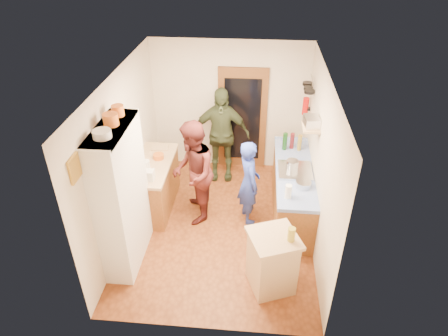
# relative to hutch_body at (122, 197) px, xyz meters

# --- Properties ---
(floor) EXTENTS (3.00, 4.00, 0.02)m
(floor) POSITION_rel_hutch_body_xyz_m (1.30, 0.80, -1.11)
(floor) COLOR brown
(floor) RESTS_ON ground
(ceiling) EXTENTS (3.00, 4.00, 0.02)m
(ceiling) POSITION_rel_hutch_body_xyz_m (1.30, 0.80, 1.51)
(ceiling) COLOR silver
(ceiling) RESTS_ON ground
(wall_back) EXTENTS (3.00, 0.02, 2.60)m
(wall_back) POSITION_rel_hutch_body_xyz_m (1.30, 2.81, 0.20)
(wall_back) COLOR beige
(wall_back) RESTS_ON ground
(wall_front) EXTENTS (3.00, 0.02, 2.60)m
(wall_front) POSITION_rel_hutch_body_xyz_m (1.30, -1.21, 0.20)
(wall_front) COLOR beige
(wall_front) RESTS_ON ground
(wall_left) EXTENTS (0.02, 4.00, 2.60)m
(wall_left) POSITION_rel_hutch_body_xyz_m (-0.21, 0.80, 0.20)
(wall_left) COLOR beige
(wall_left) RESTS_ON ground
(wall_right) EXTENTS (0.02, 4.00, 2.60)m
(wall_right) POSITION_rel_hutch_body_xyz_m (2.81, 0.80, 0.20)
(wall_right) COLOR beige
(wall_right) RESTS_ON ground
(door_frame) EXTENTS (0.95, 0.06, 2.10)m
(door_frame) POSITION_rel_hutch_body_xyz_m (1.55, 2.77, -0.05)
(door_frame) COLOR brown
(door_frame) RESTS_ON ground
(door_glass) EXTENTS (0.70, 0.02, 1.70)m
(door_glass) POSITION_rel_hutch_body_xyz_m (1.55, 2.74, -0.05)
(door_glass) COLOR black
(door_glass) RESTS_ON door_frame
(hutch_body) EXTENTS (0.40, 1.20, 2.20)m
(hutch_body) POSITION_rel_hutch_body_xyz_m (0.00, 0.00, 0.00)
(hutch_body) COLOR white
(hutch_body) RESTS_ON ground
(hutch_top_shelf) EXTENTS (0.40, 1.14, 0.04)m
(hutch_top_shelf) POSITION_rel_hutch_body_xyz_m (0.00, 0.00, 1.08)
(hutch_top_shelf) COLOR white
(hutch_top_shelf) RESTS_ON hutch_body
(plate_stack) EXTENTS (0.23, 0.23, 0.09)m
(plate_stack) POSITION_rel_hutch_body_xyz_m (0.00, -0.27, 1.15)
(plate_stack) COLOR white
(plate_stack) RESTS_ON hutch_top_shelf
(orange_pot_a) EXTENTS (0.19, 0.19, 0.16)m
(orange_pot_a) POSITION_rel_hutch_body_xyz_m (0.00, 0.06, 1.18)
(orange_pot_a) COLOR orange
(orange_pot_a) RESTS_ON hutch_top_shelf
(orange_pot_b) EXTENTS (0.16, 0.16, 0.15)m
(orange_pot_b) POSITION_rel_hutch_body_xyz_m (0.00, 0.34, 1.17)
(orange_pot_b) COLOR orange
(orange_pot_b) RESTS_ON hutch_top_shelf
(left_counter_base) EXTENTS (0.60, 1.40, 0.85)m
(left_counter_base) POSITION_rel_hutch_body_xyz_m (0.10, 1.25, -0.68)
(left_counter_base) COLOR #9B5326
(left_counter_base) RESTS_ON ground
(left_counter_top) EXTENTS (0.64, 1.44, 0.05)m
(left_counter_top) POSITION_rel_hutch_body_xyz_m (0.10, 1.25, -0.23)
(left_counter_top) COLOR tan
(left_counter_top) RESTS_ON left_counter_base
(toaster) EXTENTS (0.23, 0.15, 0.17)m
(toaster) POSITION_rel_hutch_body_xyz_m (0.15, 0.77, -0.12)
(toaster) COLOR white
(toaster) RESTS_ON left_counter_top
(kettle) EXTENTS (0.16, 0.16, 0.17)m
(kettle) POSITION_rel_hutch_body_xyz_m (0.05, 1.04, -0.12)
(kettle) COLOR white
(kettle) RESTS_ON left_counter_top
(orange_bowl) EXTENTS (0.19, 0.19, 0.08)m
(orange_bowl) POSITION_rel_hutch_body_xyz_m (0.18, 1.41, -0.16)
(orange_bowl) COLOR orange
(orange_bowl) RESTS_ON left_counter_top
(chopping_board) EXTENTS (0.32, 0.25, 0.02)m
(chopping_board) POSITION_rel_hutch_body_xyz_m (0.12, 1.77, -0.19)
(chopping_board) COLOR tan
(chopping_board) RESTS_ON left_counter_top
(right_counter_base) EXTENTS (0.60, 2.20, 0.84)m
(right_counter_base) POSITION_rel_hutch_body_xyz_m (2.50, 1.30, -0.68)
(right_counter_base) COLOR #9B5326
(right_counter_base) RESTS_ON ground
(right_counter_top) EXTENTS (0.62, 2.22, 0.06)m
(right_counter_top) POSITION_rel_hutch_body_xyz_m (2.50, 1.30, -0.23)
(right_counter_top) COLOR #0D38B7
(right_counter_top) RESTS_ON right_counter_base
(hob) EXTENTS (0.55, 0.58, 0.04)m
(hob) POSITION_rel_hutch_body_xyz_m (2.50, 1.21, -0.18)
(hob) COLOR silver
(hob) RESTS_ON right_counter_top
(pot_on_hob) EXTENTS (0.20, 0.20, 0.13)m
(pot_on_hob) POSITION_rel_hutch_body_xyz_m (2.45, 1.27, -0.10)
(pot_on_hob) COLOR silver
(pot_on_hob) RESTS_ON hob
(bottle_a) EXTENTS (0.10, 0.10, 0.32)m
(bottle_a) POSITION_rel_hutch_body_xyz_m (2.35, 1.93, -0.04)
(bottle_a) COLOR #143F14
(bottle_a) RESTS_ON right_counter_top
(bottle_b) EXTENTS (0.08, 0.08, 0.29)m
(bottle_b) POSITION_rel_hutch_body_xyz_m (2.48, 1.98, -0.05)
(bottle_b) COLOR #591419
(bottle_b) RESTS_ON right_counter_top
(bottle_c) EXTENTS (0.08, 0.08, 0.29)m
(bottle_c) POSITION_rel_hutch_body_xyz_m (2.61, 1.93, -0.05)
(bottle_c) COLOR olive
(bottle_c) RESTS_ON right_counter_top
(paper_towel) EXTENTS (0.12, 0.12, 0.22)m
(paper_towel) POSITION_rel_hutch_body_xyz_m (2.35, 0.48, -0.09)
(paper_towel) COLOR white
(paper_towel) RESTS_ON right_counter_top
(mixing_bowl) EXTENTS (0.31, 0.31, 0.09)m
(mixing_bowl) POSITION_rel_hutch_body_xyz_m (2.60, 0.78, -0.15)
(mixing_bowl) COLOR silver
(mixing_bowl) RESTS_ON right_counter_top
(island_base) EXTENTS (0.71, 0.71, 0.86)m
(island_base) POSITION_rel_hutch_body_xyz_m (2.14, -0.41, -0.67)
(island_base) COLOR tan
(island_base) RESTS_ON ground
(island_top) EXTENTS (0.80, 0.80, 0.05)m
(island_top) POSITION_rel_hutch_body_xyz_m (2.14, -0.41, -0.22)
(island_top) COLOR tan
(island_top) RESTS_ON island_base
(cutting_board) EXTENTS (0.43, 0.39, 0.02)m
(cutting_board) POSITION_rel_hutch_body_xyz_m (2.07, -0.38, -0.21)
(cutting_board) COLOR white
(cutting_board) RESTS_ON island_top
(oil_jar) EXTENTS (0.13, 0.13, 0.20)m
(oil_jar) POSITION_rel_hutch_body_xyz_m (2.35, -0.46, -0.09)
(oil_jar) COLOR #AD9E2D
(oil_jar) RESTS_ON island_top
(pan_rail) EXTENTS (0.02, 0.65, 0.02)m
(pan_rail) POSITION_rel_hutch_body_xyz_m (2.76, 2.33, 0.95)
(pan_rail) COLOR silver
(pan_rail) RESTS_ON wall_right
(pan_hang_a) EXTENTS (0.18, 0.18, 0.05)m
(pan_hang_a) POSITION_rel_hutch_body_xyz_m (2.70, 2.15, 0.82)
(pan_hang_a) COLOR black
(pan_hang_a) RESTS_ON pan_rail
(pan_hang_b) EXTENTS (0.16, 0.16, 0.05)m
(pan_hang_b) POSITION_rel_hutch_body_xyz_m (2.70, 2.35, 0.80)
(pan_hang_b) COLOR black
(pan_hang_b) RESTS_ON pan_rail
(pan_hang_c) EXTENTS (0.17, 0.17, 0.05)m
(pan_hang_c) POSITION_rel_hutch_body_xyz_m (2.70, 2.55, 0.81)
(pan_hang_c) COLOR black
(pan_hang_c) RESTS_ON pan_rail
(wall_shelf) EXTENTS (0.26, 0.42, 0.03)m
(wall_shelf) POSITION_rel_hutch_body_xyz_m (2.67, 1.25, 0.60)
(wall_shelf) COLOR tan
(wall_shelf) RESTS_ON wall_right
(radio) EXTENTS (0.25, 0.32, 0.15)m
(radio) POSITION_rel_hutch_body_xyz_m (2.67, 1.25, 0.69)
(radio) COLOR silver
(radio) RESTS_ON wall_shelf
(ext_bracket) EXTENTS (0.06, 0.10, 0.04)m
(ext_bracket) POSITION_rel_hutch_body_xyz_m (2.77, 2.50, 0.35)
(ext_bracket) COLOR black
(ext_bracket) RESTS_ON wall_right
(fire_extinguisher) EXTENTS (0.11, 0.11, 0.32)m
(fire_extinguisher) POSITION_rel_hutch_body_xyz_m (2.71, 2.50, 0.40)
(fire_extinguisher) COLOR red
(fire_extinguisher) RESTS_ON wall_right
(picture_frame) EXTENTS (0.03, 0.25, 0.30)m
(picture_frame) POSITION_rel_hutch_body_xyz_m (-0.18, -0.75, 0.95)
(picture_frame) COLOR gold
(picture_frame) RESTS_ON wall_left
(person_hob) EXTENTS (0.52, 0.63, 1.50)m
(person_hob) POSITION_rel_hutch_body_xyz_m (1.79, 1.03, -0.35)
(person_hob) COLOR #273BA3
(person_hob) RESTS_ON ground
(person_left) EXTENTS (0.82, 0.98, 1.80)m
(person_left) POSITION_rel_hutch_body_xyz_m (0.86, 1.06, -0.20)
(person_left) COLOR #4D1C1A
(person_left) RESTS_ON ground
(person_back) EXTENTS (1.11, 0.49, 1.87)m
(person_back) POSITION_rel_hutch_body_xyz_m (1.18, 2.31, -0.16)
(person_back) COLOR #303922
(person_back) RESTS_ON ground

